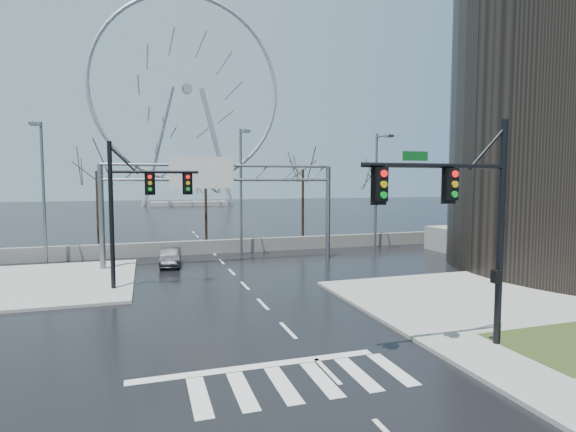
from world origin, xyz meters
name	(u,v)px	position (x,y,z in m)	size (l,w,h in m)	color
ground	(288,330)	(0.00, 0.00, 0.00)	(260.00, 260.00, 0.00)	black
sidewalk_right_ext	(464,296)	(10.00, 2.00, 0.07)	(12.00, 10.00, 0.15)	gray
sidewalk_far	(43,283)	(-11.00, 12.00, 0.07)	(10.00, 12.00, 0.15)	gray
grass_strip	(575,345)	(9.00, -5.00, 0.15)	(5.00, 4.00, 0.02)	#273A18
barrier_wall	(214,247)	(0.00, 20.00, 0.55)	(52.00, 0.50, 1.10)	slate
signal_mast_near	(470,212)	(5.14, -4.04, 4.87)	(5.52, 0.41, 8.00)	black
signal_mast_far	(133,201)	(-5.87, 8.96, 4.83)	(4.72, 0.41, 8.00)	black
sign_gantry	(218,191)	(-0.38, 14.96, 5.18)	(16.36, 0.40, 7.60)	slate
streetlight_left	(42,181)	(-12.00, 18.16, 5.89)	(0.50, 2.55, 10.00)	slate
streetlight_mid	(242,181)	(2.00, 18.16, 5.89)	(0.50, 2.55, 10.00)	slate
streetlight_right	(378,181)	(14.00, 18.16, 5.89)	(0.50, 2.55, 10.00)	slate
tree_left	(97,180)	(-9.00, 23.50, 5.98)	(3.75, 3.75, 7.50)	black
tree_center	(206,189)	(0.00, 24.50, 5.17)	(3.25, 3.25, 6.50)	black
tree_right	(303,178)	(9.00, 23.50, 6.22)	(3.90, 3.90, 7.80)	black
tree_far_right	(376,186)	(17.00, 24.00, 5.41)	(3.40, 3.40, 6.80)	black
ferris_wheel	(187,97)	(5.00, 95.00, 26.13)	(45.00, 6.00, 50.91)	gray
car	(171,257)	(-3.66, 15.42, 0.63)	(1.32, 3.80, 1.25)	black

